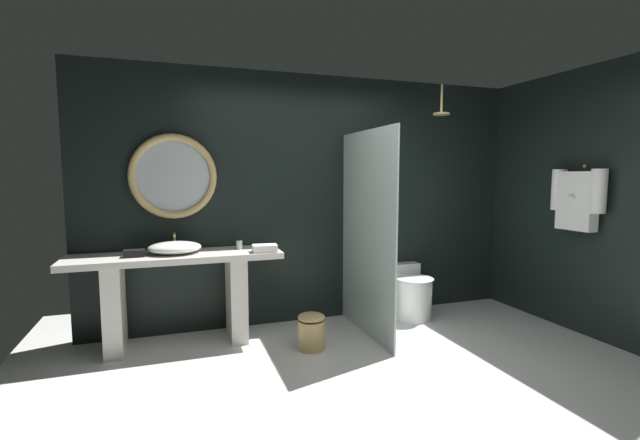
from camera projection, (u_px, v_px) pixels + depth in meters
ground_plane at (404, 399)px, 3.05m from camera, size 5.76×5.76×0.00m
back_wall_panel at (317, 199)px, 4.70m from camera, size 4.80×0.10×2.60m
side_wall_right at (575, 201)px, 4.38m from camera, size 0.10×2.47×2.60m
vanity_counter at (177, 287)px, 3.99m from camera, size 1.88×0.53×0.85m
vessel_sink at (175, 247)px, 3.96m from camera, size 0.47×0.38×0.17m
tumbler_cup at (239, 245)px, 4.19m from camera, size 0.06×0.06×0.08m
tissue_box at (134, 253)px, 3.80m from camera, size 0.17×0.11×0.06m
round_wall_mirror at (173, 176)px, 4.12m from camera, size 0.80×0.07×0.80m
shower_glass_panel at (367, 234)px, 4.22m from camera, size 0.02×1.19×1.99m
rain_shower_head at (441, 110)px, 4.54m from camera, size 0.17×0.17×0.31m
hanging_bathrobe at (577, 197)px, 4.19m from camera, size 0.20×0.57×0.63m
toilet at (410, 292)px, 4.81m from camera, size 0.42×0.60×0.56m
waste_bin at (311, 331)px, 3.92m from camera, size 0.25×0.25×0.33m
folded_hand_towel at (265, 248)px, 4.05m from camera, size 0.24×0.17×0.07m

